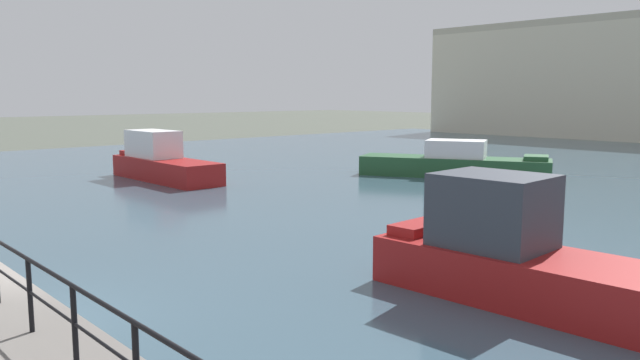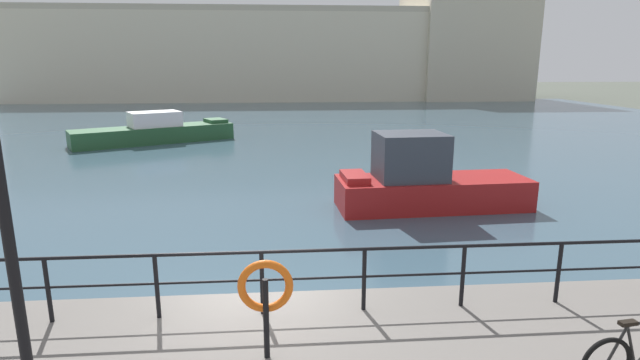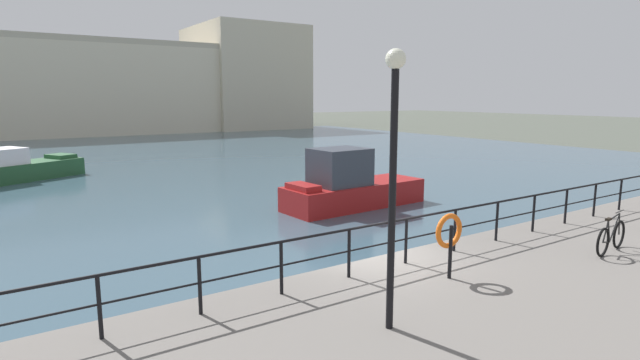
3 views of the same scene
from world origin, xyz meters
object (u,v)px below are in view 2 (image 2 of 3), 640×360
Objects in this scene: moored_blue_motorboat at (425,182)px; life_ring_stand at (266,290)px; moored_small_launch at (155,131)px; harbor_building at (322,54)px.

life_ring_stand is at bearing 60.26° from moored_blue_motorboat.
life_ring_stand is (7.75, -26.27, 1.33)m from moored_small_launch.
moored_small_launch is at bearing 106.43° from life_ring_stand.
life_ring_stand reaches higher than moored_small_launch.
moored_small_launch is (-14.03, -39.59, -5.40)m from harbor_building.
moored_blue_motorboat is 11.70m from life_ring_stand.
harbor_building is 42.34m from moored_small_launch.
moored_blue_motorboat is at bearing 63.19° from life_ring_stand.
harbor_building reaches higher than life_ring_stand.
harbor_building is at bearing 42.38° from moored_small_launch.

